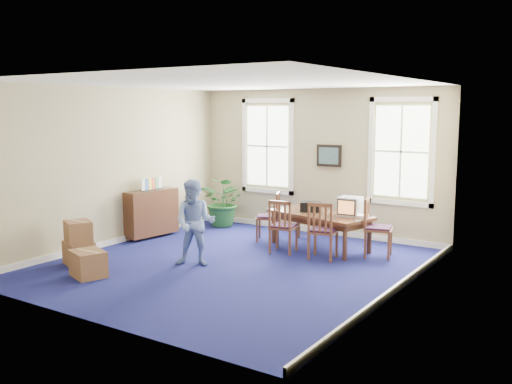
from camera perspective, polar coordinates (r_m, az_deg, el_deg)
The scene contains 25 objects.
floor at distance 10.26m, azimuth -2.32°, elevation -7.29°, with size 6.50×6.50×0.00m, color navy.
ceiling at distance 9.89m, azimuth -2.43°, elevation 10.87°, with size 6.50×6.50×0.00m, color white.
wall_back at distance 12.72m, azimuth 6.18°, elevation 3.03°, with size 6.50×6.50×0.00m, color tan.
wall_front at distance 7.57m, azimuth -16.84°, elevation -0.81°, with size 6.50×6.50×0.00m, color tan.
wall_left at distance 11.94m, azimuth -14.19°, elevation 2.49°, with size 6.50×6.50×0.00m, color tan.
wall_right at distance 8.57m, azimuth 14.17°, elevation 0.31°, with size 6.50×6.50×0.00m, color tan.
baseboard_back at distance 12.92m, azimuth 6.02°, elevation -3.80°, with size 6.00×0.04×0.12m, color white.
baseboard_left at distance 12.16m, azimuth -13.83°, elevation -4.76°, with size 0.04×6.50×0.12m, color white.
baseboard_right at distance 8.92m, azimuth 13.63°, elevation -9.52°, with size 0.04×6.50×0.12m, color white.
window_left at distance 13.32m, azimuth 1.16°, elevation 4.60°, with size 1.40×0.12×2.20m, color white, non-canonical shape.
window_right at distance 11.93m, azimuth 14.33°, elevation 3.93°, with size 1.40×0.12×2.20m, color white, non-canonical shape.
wall_picture at distance 12.53m, azimuth 7.31°, elevation 3.62°, with size 0.58×0.06×0.48m, color black, non-canonical shape.
conference_table at distance 11.46m, azimuth 6.39°, elevation -3.85°, with size 2.08×0.94×0.71m, color #4C2B19, non-canonical shape.
crt_tv at distance 11.14m, azimuth 9.36°, elevation -1.43°, with size 0.41×0.44×0.37m, color #B7B7BC, non-canonical shape.
game_console at distance 11.02m, azimuth 10.59°, elevation -2.41°, with size 0.17×0.21×0.05m, color white.
equipment_bag at distance 11.52m, azimuth 5.49°, elevation -1.48°, with size 0.39×0.26×0.20m, color black.
chair_near_left at distance 11.01m, azimuth 2.76°, elevation -3.41°, with size 0.47×0.47×1.04m, color brown, non-canonical shape.
chair_near_right at distance 10.62m, azimuth 6.73°, elevation -3.81°, with size 0.48×0.48×1.08m, color brown, non-canonical shape.
chair_end_left at distance 12.02m, azimuth 1.18°, elevation -2.46°, with size 0.46×0.46×1.03m, color brown, non-canonical shape.
chair_end_right at distance 10.93m, azimuth 12.17°, elevation -3.52°, with size 0.49×0.49×1.10m, color brown, non-canonical shape.
man at distance 10.10m, azimuth -6.12°, elevation -3.10°, with size 0.75×0.58×1.54m, color #7691D0.
credenza at distance 12.50m, azimuth -10.37°, elevation -2.29°, with size 0.36×1.24×0.98m, color #4C2B19.
brochure_rack at distance 12.39m, azimuth -10.38°, elevation 0.55°, with size 0.11×0.63×0.28m, color #99999E, non-canonical shape.
potted_plant at distance 13.47m, azimuth -3.19°, elevation -0.95°, with size 1.07×0.93×1.19m, color #1B4D20.
cardboard_boxes at distance 10.56m, azimuth -16.16°, elevation -4.83°, with size 1.46×1.46×0.83m, color brown, non-canonical shape.
Camera 1 is at (5.75, -8.03, 2.74)m, focal length 40.00 mm.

